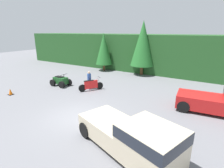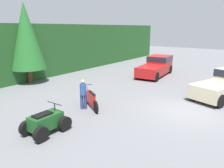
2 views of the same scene
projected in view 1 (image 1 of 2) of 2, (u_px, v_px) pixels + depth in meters
name	position (u px, v px, depth m)	size (l,w,h in m)	color
ground_plane	(78.00, 117.00, 11.29)	(80.00, 80.00, 0.00)	slate
hillside_backdrop	(158.00, 53.00, 23.60)	(44.00, 6.00, 4.85)	#235123
tree_left	(104.00, 49.00, 23.58)	(2.22, 2.22, 5.04)	brown
tree_mid_left	(143.00, 44.00, 21.04)	(2.86, 2.86, 6.51)	brown
pickup_truck_second	(134.00, 136.00, 7.55)	(5.55, 3.54, 1.79)	beige
dirt_bike	(91.00, 85.00, 16.12)	(1.36, 2.07, 1.21)	black
quad_atv	(61.00, 81.00, 17.51)	(1.94, 1.20, 1.24)	black
rider_person	(89.00, 80.00, 16.38)	(0.50, 0.50, 1.72)	navy
traffic_cone	(10.00, 92.00, 15.11)	(0.42, 0.42, 0.55)	black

